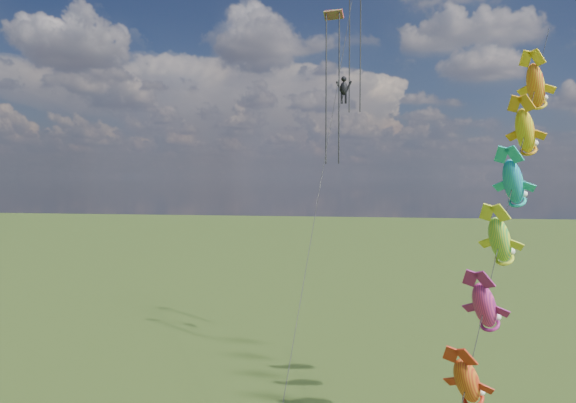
# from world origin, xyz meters

# --- Properties ---
(fish_windsock_rig) EXTENTS (7.23, 14.34, 19.02)m
(fish_windsock_rig) POSITION_xyz_m (21.14, 4.46, 10.67)
(fish_windsock_rig) COLOR brown
(fish_windsock_rig) RESTS_ON ground
(parafoil_rig) EXTENTS (3.13, 17.43, 24.57)m
(parafoil_rig) POSITION_xyz_m (14.11, 15.90, 17.99)
(parafoil_rig) COLOR brown
(parafoil_rig) RESTS_ON ground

